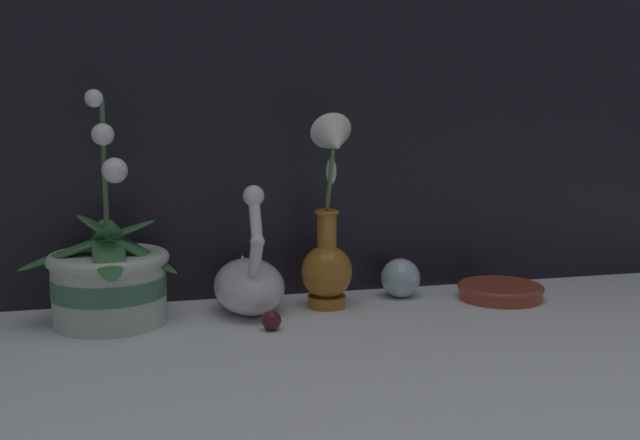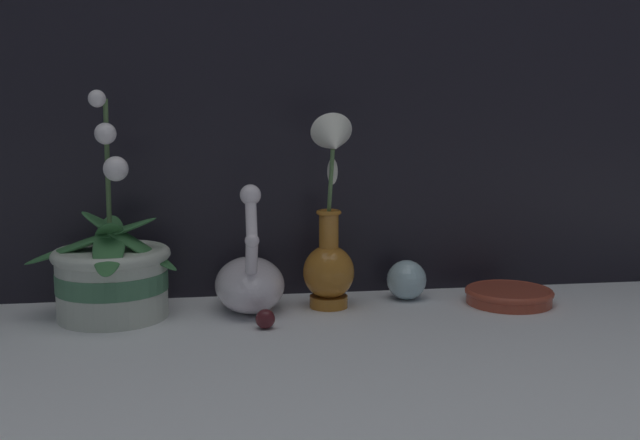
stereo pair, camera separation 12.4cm
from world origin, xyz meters
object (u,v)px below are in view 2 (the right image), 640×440
orchid_potted_plant (112,273)px  amber_dish (509,295)px  glass_sphere (407,280)px  blue_vase (330,242)px  swan_figurine (250,280)px

orchid_potted_plant → amber_dish: orchid_potted_plant is taller
glass_sphere → amber_dish: 0.18m
orchid_potted_plant → blue_vase: bearing=0.2°
swan_figurine → glass_sphere: size_ratio=3.11×
glass_sphere → amber_dish: glass_sphere is taller
blue_vase → glass_sphere: 0.17m
glass_sphere → blue_vase: bearing=-163.9°
swan_figurine → blue_vase: 0.15m
blue_vase → glass_sphere: (0.15, 0.04, -0.08)m
amber_dish → glass_sphere: bearing=162.4°
orchid_potted_plant → swan_figurine: (0.23, 0.01, -0.02)m
swan_figurine → orchid_potted_plant: bearing=-177.8°
amber_dish → swan_figurine: bearing=177.5°
blue_vase → amber_dish: 0.34m
swan_figurine → amber_dish: bearing=-2.5°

